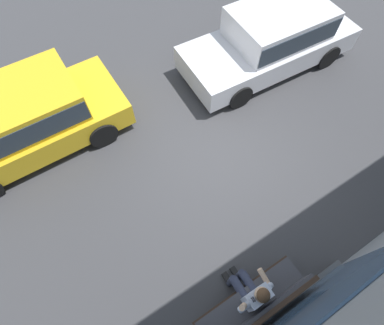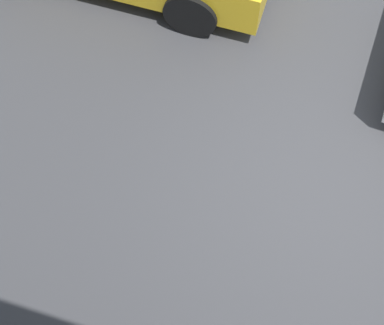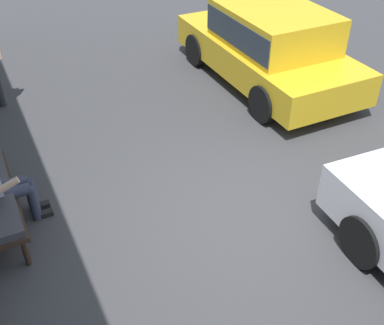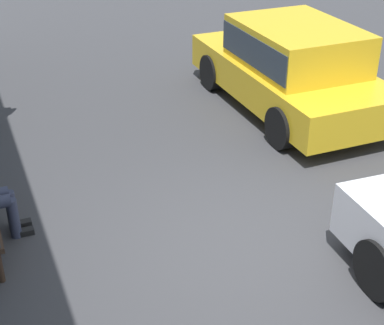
% 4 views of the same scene
% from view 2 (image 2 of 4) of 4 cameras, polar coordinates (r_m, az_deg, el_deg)
% --- Properties ---
extents(ground_plane, '(60.00, 60.00, 0.00)m').
position_cam_2_polar(ground_plane, '(6.40, 13.91, -3.28)').
color(ground_plane, '#38383A').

